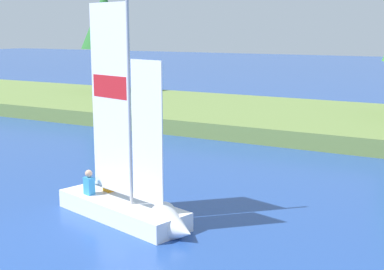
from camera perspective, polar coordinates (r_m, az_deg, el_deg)
The scene contains 3 objects.
shore_bank at distance 29.09m, azimuth 8.08°, elevation 1.94°, with size 80.00×10.73×0.74m, color olive.
shoreline_tree_left at distance 37.66m, azimuth -9.20°, elevation 11.81°, with size 3.24×3.24×6.69m.
sailboat at distance 14.07m, azimuth -5.87°, elevation -7.27°, with size 4.74×2.30×6.71m.
Camera 1 is at (10.38, -4.16, 4.94)m, focal length 50.63 mm.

